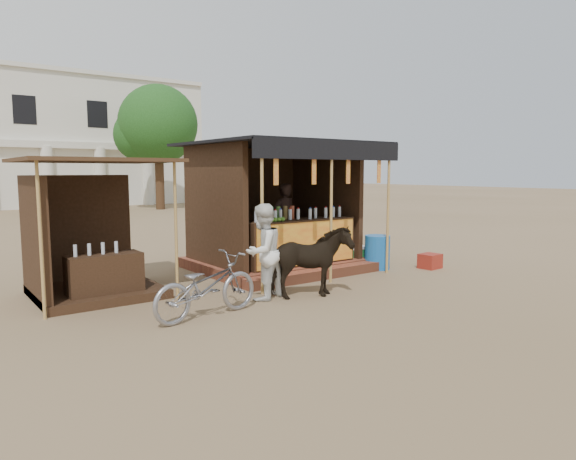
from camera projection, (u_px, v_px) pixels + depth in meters
The scene contains 10 objects.
ground at pixel (347, 307), 8.23m from camera, with size 120.00×120.00×0.00m, color #846B4C.
main_stall at pixel (278, 223), 11.40m from camera, with size 3.60×3.61×2.78m.
secondary_stall at pixel (84, 248), 8.84m from camera, with size 2.40×2.40×2.38m.
cow at pixel (308, 263), 8.74m from camera, with size 0.67×1.47×1.24m, color black.
motorbike at pixel (206, 286), 7.61m from camera, with size 0.63×1.81×0.95m, color gray.
bystander at pixel (263, 252), 8.66m from camera, with size 0.79×0.62×1.63m, color silver.
blue_barrel at pixel (377, 252), 11.42m from camera, with size 0.56×0.56×0.75m, color #165AA7.
red_crate at pixel (430, 261), 11.50m from camera, with size 0.44×0.39×0.33m, color maroon.
cooler at pixel (352, 256), 11.80m from camera, with size 0.70×0.53×0.46m.
tree at pixel (154, 127), 28.82m from camera, with size 4.50×4.40×7.00m.
Camera 1 is at (-5.54, -5.89, 2.17)m, focal length 32.00 mm.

